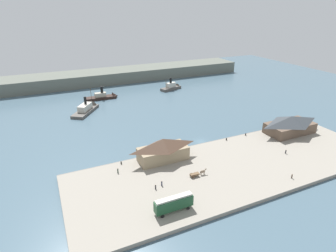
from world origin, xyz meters
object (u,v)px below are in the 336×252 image
object	(u,v)px
ferry_mid_harbor	(173,87)
ferry_moored_east	(105,97)
ferry_shed_west_terminal	(163,149)
horse_cart	(198,173)
mooring_post_west	(300,122)
pedestrian_walking_east	(292,176)
ferry_shed_central_terminal	(290,124)
mooring_post_east	(121,163)
street_tram	(174,203)
pedestrian_standing_center	(156,187)
pedestrian_near_west_shed	(162,183)
pedestrian_walking_west	(286,152)
pedestrian_near_east_shed	(118,171)
mooring_post_center_east	(246,134)
mooring_post_center_west	(226,139)
ferry_outer_harbor	(88,108)

from	to	relation	value
ferry_mid_harbor	ferry_moored_east	size ratio (longest dim) A/B	0.85
ferry_shed_west_terminal	horse_cart	distance (m)	15.27
mooring_post_west	ferry_mid_harbor	bearing A→B (deg)	108.91
ferry_mid_harbor	ferry_moored_east	xyz separation A→B (m)	(-44.82, -1.27, -0.33)
ferry_mid_harbor	ferry_moored_east	distance (m)	44.83
horse_cart	pedestrian_walking_east	world-z (taller)	horse_cart
ferry_shed_central_terminal	mooring_post_east	size ratio (longest dim) A/B	22.73
street_tram	pedestrian_standing_center	world-z (taller)	street_tram
pedestrian_near_west_shed	mooring_post_east	distance (m)	18.61
street_tram	pedestrian_walking_west	distance (m)	51.32
ferry_moored_east	ferry_shed_west_terminal	bearing A→B (deg)	-88.60
pedestrian_near_west_shed	ferry_mid_harbor	distance (m)	107.69
pedestrian_near_east_shed	ferry_moored_east	xyz separation A→B (m)	(14.52, 82.27, -0.77)
mooring_post_west	ferry_moored_east	size ratio (longest dim) A/B	0.05
horse_cart	mooring_post_center_east	bearing A→B (deg)	27.80
mooring_post_center_east	horse_cart	bearing A→B (deg)	-152.20
mooring_post_west	mooring_post_center_west	xyz separation A→B (m)	(-40.74, -0.28, 0.00)
pedestrian_walking_east	mooring_post_west	xyz separation A→B (m)	(37.98, 30.63, -0.25)
pedestrian_standing_center	mooring_post_east	xyz separation A→B (m)	(-5.23, 17.81, -0.27)
pedestrian_standing_center	mooring_post_center_west	world-z (taller)	pedestrian_standing_center
ferry_shed_central_terminal	pedestrian_near_east_shed	xyz separation A→B (m)	(-73.67, 0.13, -2.96)
ferry_shed_central_terminal	pedestrian_walking_west	xyz separation A→B (m)	(-15.09, -12.87, -3.02)
pedestrian_standing_center	pedestrian_walking_east	xyz separation A→B (m)	(40.53, -12.51, -0.02)
ferry_outer_harbor	pedestrian_near_east_shed	bearing A→B (deg)	-91.61
pedestrian_walking_east	pedestrian_walking_west	xyz separation A→B (m)	(10.35, 12.49, 0.03)
ferry_shed_west_terminal	ferry_moored_east	size ratio (longest dim) A/B	0.90
mooring_post_center_west	ferry_outer_harbor	world-z (taller)	ferry_outer_harbor
pedestrian_standing_center	pedestrian_near_east_shed	xyz separation A→B (m)	(-7.70, 12.99, 0.07)
pedestrian_walking_west	street_tram	bearing A→B (deg)	-167.98
pedestrian_walking_east	mooring_post_center_east	size ratio (longest dim) A/B	1.70
horse_cart	mooring_post_center_east	xyz separation A→B (m)	(32.82, 17.30, -0.48)
pedestrian_standing_center	ferry_outer_harbor	xyz separation A→B (m)	(-5.85, 78.67, -0.56)
mooring_post_center_east	mooring_post_west	xyz separation A→B (m)	(30.97, -0.03, 0.00)
pedestrian_standing_center	ferry_outer_harbor	bearing A→B (deg)	94.26
mooring_post_center_east	ferry_mid_harbor	xyz separation A→B (m)	(4.10, 78.38, -0.11)
ferry_shed_central_terminal	pedestrian_near_west_shed	world-z (taller)	ferry_shed_central_terminal
ferry_shed_west_terminal	pedestrian_near_east_shed	world-z (taller)	ferry_shed_west_terminal
mooring_post_center_east	mooring_post_center_west	size ratio (longest dim) A/B	1.00
horse_cart	pedestrian_walking_east	bearing A→B (deg)	-27.37
pedestrian_near_west_shed	ferry_mid_harbor	xyz separation A→B (m)	(49.32, 95.73, -0.44)
pedestrian_near_east_shed	ferry_mid_harbor	distance (m)	102.47
pedestrian_near_east_shed	pedestrian_near_west_shed	size ratio (longest dim) A/B	1.01
pedestrian_walking_east	mooring_post_east	bearing A→B (deg)	146.47
horse_cart	pedestrian_walking_west	bearing A→B (deg)	-1.37
pedestrian_standing_center	ferry_outer_harbor	size ratio (longest dim) A/B	0.08
horse_cart	pedestrian_walking_west	xyz separation A→B (m)	(36.16, -0.87, -0.20)
pedestrian_standing_center	mooring_post_center_east	world-z (taller)	pedestrian_standing_center
ferry_outer_harbor	mooring_post_center_east	bearing A→B (deg)	-48.58
ferry_shed_central_terminal	mooring_post_center_west	bearing A→B (deg)	169.98
horse_cart	mooring_post_center_east	distance (m)	37.10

